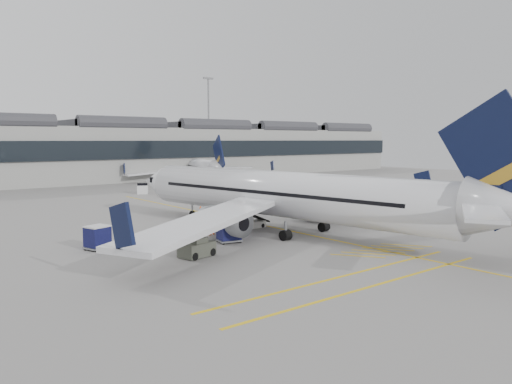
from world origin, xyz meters
TOP-DOWN VIEW (x-y plane):
  - ground at (0.00, 0.00)m, footprint 220.00×220.00m
  - terminal at (0.00, 71.93)m, footprint 200.00×20.45m
  - apron_markings at (10.00, 10.00)m, footprint 0.25×60.00m
  - airliner_main at (9.16, 2.97)m, footprint 40.05×44.05m
  - airliner_far at (34.97, 59.50)m, footprint 30.96×34.32m
  - belt_loader at (7.69, 7.09)m, footprint 4.27×1.69m
  - baggage_cart_a at (5.20, 5.67)m, footprint 1.79×1.58m
  - baggage_cart_b at (2.44, 2.85)m, footprint 2.13×1.88m
  - baggage_cart_c at (3.51, 4.09)m, footprint 1.97×1.80m
  - baggage_cart_d at (-7.08, 7.07)m, footprint 2.14×1.94m
  - ramp_agent_a at (3.69, 6.97)m, footprint 0.86×0.80m
  - ramp_agent_b at (3.00, 6.57)m, footprint 1.09×0.93m
  - pushback_tug at (-2.34, 0.17)m, footprint 2.82×2.08m
  - safety_cone_nose at (11.13, 21.00)m, footprint 0.38×0.38m
  - safety_cone_engine at (18.08, 7.81)m, footprint 0.41×0.41m
  - service_van_mid at (13.91, 42.59)m, footprint 2.96×3.73m
  - service_van_right at (15.41, 33.51)m, footprint 3.63×2.38m

SIDE VIEW (x-z plane):
  - ground at x=0.00m, z-range 0.00..0.00m
  - apron_markings at x=10.00m, z-range 0.00..0.01m
  - safety_cone_nose at x=11.13m, z-range 0.00..0.53m
  - safety_cone_engine at x=18.08m, z-range 0.00..0.57m
  - belt_loader at x=7.69m, z-range -0.36..1.36m
  - pushback_tug at x=-2.34m, z-range -0.08..1.34m
  - service_van_mid at x=13.91m, z-range -0.09..1.63m
  - service_van_right at x=15.41m, z-range -0.09..1.63m
  - baggage_cart_a at x=5.20m, z-range 0.06..1.70m
  - baggage_cart_c at x=3.51m, z-range 0.06..1.75m
  - ramp_agent_b at x=3.00m, z-range 0.00..1.95m
  - ramp_agent_a at x=3.69m, z-range 0.00..1.97m
  - baggage_cart_d at x=-7.08m, z-range 0.07..1.94m
  - baggage_cart_b at x=2.44m, z-range 0.07..2.02m
  - airliner_far at x=34.97m, z-range -1.94..7.46m
  - airliner_main at x=9.16m, z-range -2.42..9.33m
  - terminal at x=0.00m, z-range -0.06..12.34m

